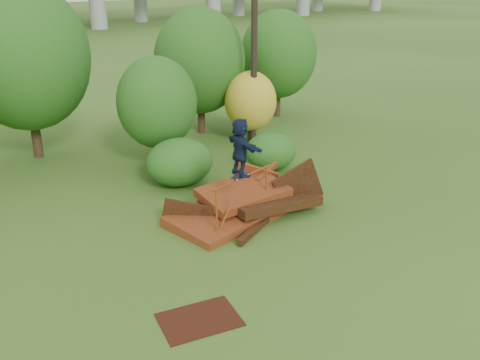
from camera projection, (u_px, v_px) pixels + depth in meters
ground at (301, 244)px, 15.84m from camera, size 240.00×240.00×0.00m
scrap_pile at (245, 204)px, 17.61m from camera, size 5.66×3.50×2.00m
grind_rail at (243, 190)px, 16.57m from camera, size 2.69×0.79×1.68m
skateboard at (240, 175)px, 16.31m from camera, size 0.76×0.38×0.08m
skater at (240, 147)px, 15.97m from camera, size 0.62×1.68×1.78m
flat_plate at (199, 320)px, 12.44m from camera, size 2.02×1.61×0.03m
tree_1 at (25, 57)px, 21.59m from camera, size 5.24×5.24×7.29m
tree_2 at (157, 103)px, 21.14m from camera, size 3.19×3.19×4.49m
tree_3 at (200, 61)px, 25.25m from camera, size 4.33×4.33×6.01m
tree_4 at (251, 101)px, 24.48m from camera, size 2.40×2.40×3.31m
tree_5 at (278, 54)px, 28.28m from camera, size 4.04×4.04×5.68m
shrub_left at (179, 162)px, 19.96m from camera, size 2.54×2.35×1.76m
shrub_right at (270, 151)px, 21.48m from camera, size 2.13×1.95×1.51m
utility_pole at (254, 36)px, 22.96m from camera, size 1.40×0.28×9.62m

